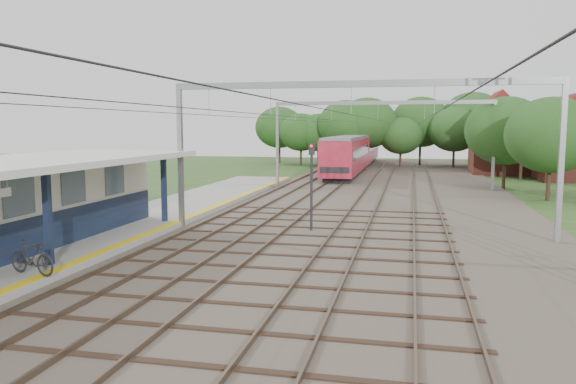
# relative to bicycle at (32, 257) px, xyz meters

# --- Properties ---
(ground) EXTENTS (160.00, 160.00, 0.00)m
(ground) POSITION_rel_bicycle_xyz_m (5.60, -4.71, -0.91)
(ground) COLOR #2D4C1E
(ground) RESTS_ON ground
(ballast_bed) EXTENTS (18.00, 90.00, 0.10)m
(ballast_bed) POSITION_rel_bicycle_xyz_m (9.60, 25.29, -0.86)
(ballast_bed) COLOR #473D33
(ballast_bed) RESTS_ON ground
(platform) EXTENTS (5.00, 52.00, 0.35)m
(platform) POSITION_rel_bicycle_xyz_m (-1.90, 9.29, -0.74)
(platform) COLOR gray
(platform) RESTS_ON ground
(yellow_stripe) EXTENTS (0.45, 52.00, 0.01)m
(yellow_stripe) POSITION_rel_bicycle_xyz_m (0.35, 9.29, -0.56)
(yellow_stripe) COLOR yellow
(yellow_stripe) RESTS_ON platform
(rail_tracks) EXTENTS (11.80, 88.00, 0.15)m
(rail_tracks) POSITION_rel_bicycle_xyz_m (7.10, 25.29, -0.74)
(rail_tracks) COLOR brown
(rail_tracks) RESTS_ON ballast_bed
(catenary_system) EXTENTS (17.22, 88.00, 7.00)m
(catenary_system) POSITION_rel_bicycle_xyz_m (8.99, 20.58, 4.60)
(catenary_system) COLOR gray
(catenary_system) RESTS_ON ground
(tree_band) EXTENTS (31.72, 30.88, 8.82)m
(tree_band) POSITION_rel_bicycle_xyz_m (9.44, 52.42, 4.01)
(tree_band) COLOR #382619
(tree_band) RESTS_ON ground
(house_far) EXTENTS (8.00, 6.12, 8.66)m
(house_far) POSITION_rel_bicycle_xyz_m (21.60, 47.29, 2.32)
(house_far) COLOR brown
(house_far) RESTS_ON ground
(bicycle) EXTENTS (1.94, 0.95, 1.12)m
(bicycle) POSITION_rel_bicycle_xyz_m (0.00, 0.00, 0.00)
(bicycle) COLOR black
(bicycle) RESTS_ON platform
(train) EXTENTS (2.98, 37.09, 3.91)m
(train) POSITION_rel_bicycle_xyz_m (5.10, 50.89, 1.27)
(train) COLOR black
(train) RESTS_ON ballast_bed
(signal_post) EXTENTS (0.31, 0.28, 4.18)m
(signal_post) POSITION_rel_bicycle_xyz_m (6.95, 10.71, 1.68)
(signal_post) COLOR black
(signal_post) RESTS_ON ground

